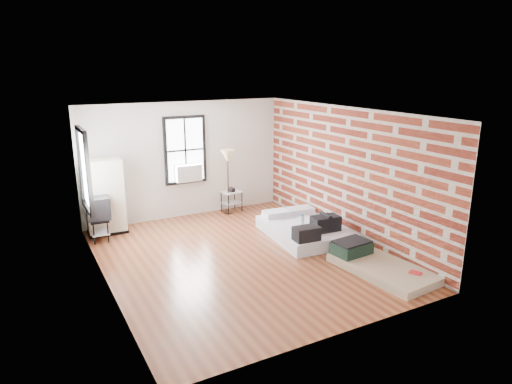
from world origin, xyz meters
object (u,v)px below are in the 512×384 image
mattress_main (305,229)px  side_table (232,196)px  mattress_bare (375,263)px  wardrobe (105,197)px  floor_lamp (228,159)px  tv_stand (98,209)px

mattress_main → side_table: (-0.64, 2.38, 0.24)m
mattress_main → mattress_bare: size_ratio=1.08×
mattress_bare → mattress_main: bearing=89.8°
mattress_bare → wardrobe: bearing=127.2°
mattress_main → side_table: bearing=110.1°
wardrobe → floor_lamp: size_ratio=1.02×
mattress_bare → floor_lamp: floor_lamp is taller
wardrobe → tv_stand: (-0.21, -0.33, -0.15)m
wardrobe → mattress_main: bearing=-29.5°
side_table → tv_stand: (-3.31, -0.40, 0.26)m
floor_lamp → tv_stand: bearing=-174.0°
mattress_main → wardrobe: wardrobe is taller
side_table → mattress_main: bearing=-74.9°
side_table → floor_lamp: size_ratio=0.38×
mattress_bare → tv_stand: 5.75m
mattress_bare → wardrobe: 5.86m
mattress_main → side_table: 2.48m
side_table → tv_stand: 3.35m
side_table → wardrobe: bearing=-178.7°
mattress_main → mattress_bare: bearing=-80.1°
floor_lamp → wardrobe: bearing=-180.0°
wardrobe → mattress_bare: bearing=-45.5°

